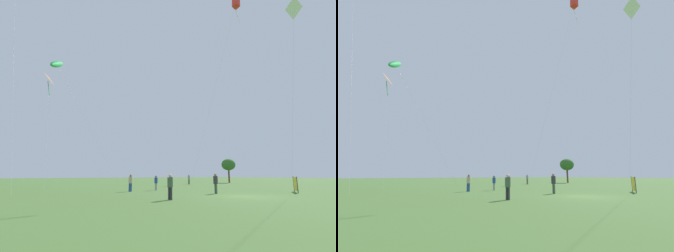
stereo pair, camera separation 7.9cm
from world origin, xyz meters
TOP-DOWN VIEW (x-y plane):
  - ground at (0.00, 0.00)m, footprint 280.00×280.00m
  - person_standing_0 at (-6.39, 1.15)m, footprint 0.39×0.39m
  - person_standing_2 at (0.21, 3.36)m, footprint 0.41×0.41m
  - person_standing_3 at (-5.19, 10.31)m, footprint 0.39×0.39m
  - person_standing_4 at (-2.01, 10.45)m, footprint 0.36×0.36m
  - person_standing_5 at (4.55, 17.17)m, footprint 0.38×0.38m
  - person_standing_6 at (12.20, 22.27)m, footprint 0.39×0.39m
  - kite_flying_0 at (11.35, 8.32)m, footprint 10.29×1.48m
  - kite_flying_1 at (-12.01, 29.24)m, footprint 2.03×8.46m
  - kite_flying_2 at (3.82, -3.67)m, footprint 1.63×3.21m
  - kite_flying_4 at (-12.79, 14.25)m, footprint 10.54×5.34m
  - park_tree_1 at (25.04, 23.99)m, footprint 3.09×3.09m
  - event_banner at (8.16, 0.23)m, footprint 2.23×1.60m

SIDE VIEW (x-z plane):
  - ground at x=0.00m, z-range 0.00..0.00m
  - event_banner at x=8.16m, z-range 0.04..1.58m
  - person_standing_4 at x=-2.01m, z-range 0.13..1.75m
  - person_standing_5 at x=4.55m, z-range 0.13..1.83m
  - person_standing_3 at x=-5.19m, z-range 0.13..1.87m
  - person_standing_0 at x=-6.39m, z-range 0.14..1.88m
  - person_standing_6 at x=12.20m, z-range 0.14..1.91m
  - person_standing_2 at x=0.21m, z-range 0.14..1.97m
  - park_tree_1 at x=25.04m, z-range 1.32..6.61m
  - kite_flying_4 at x=-12.79m, z-range 6.24..21.44m
  - kite_flying_2 at x=3.82m, z-range 7.75..24.66m
  - kite_flying_1 at x=-12.01m, z-range 8.19..26.78m
  - kite_flying_0 at x=11.35m, z-range 13.77..43.94m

